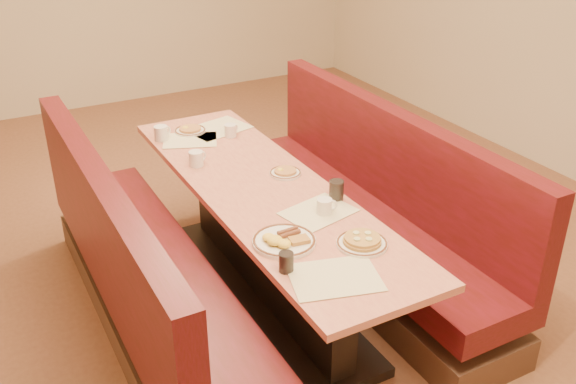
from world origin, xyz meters
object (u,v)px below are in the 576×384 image
coffee_mug_a (325,206)px  pancake_plate (362,242)px  booth_right (368,217)px  soda_tumbler_mid (336,190)px  coffee_mug_b (196,158)px  soda_tumbler_near (286,262)px  booth_left (143,281)px  coffee_mug_c (231,130)px  coffee_mug_d (161,133)px  eggs_plate (284,240)px  diner_table (265,244)px

coffee_mug_a → pancake_plate: bearing=-81.3°
booth_right → soda_tumbler_mid: (-0.45, -0.32, 0.44)m
coffee_mug_b → soda_tumbler_near: size_ratio=1.28×
coffee_mug_a → coffee_mug_b: coffee_mug_b is taller
booth_left → pancake_plate: booth_left is taller
coffee_mug_a → soda_tumbler_mid: (0.14, 0.11, 0.01)m
booth_left → coffee_mug_c: bearing=41.4°
booth_left → pancake_plate: 1.23m
booth_right → pancake_plate: 1.06m
pancake_plate → coffee_mug_d: 1.75m
booth_right → eggs_plate: 1.16m
coffee_mug_a → soda_tumbler_mid: 0.18m
booth_right → soda_tumbler_near: size_ratio=26.95×
pancake_plate → coffee_mug_b: (-0.36, 1.22, 0.03)m
coffee_mug_c → coffee_mug_d: bearing=135.6°
pancake_plate → coffee_mug_c: bearing=89.7°
pancake_plate → coffee_mug_a: 0.35m
diner_table → booth_right: booth_right is taller
booth_right → soda_tumbler_near: 1.35m
pancake_plate → coffee_mug_a: (0.00, 0.35, 0.03)m
coffee_mug_d → soda_tumbler_mid: soda_tumbler_mid is taller
eggs_plate → soda_tumbler_mid: (0.46, 0.27, 0.04)m
eggs_plate → soda_tumbler_near: bearing=-115.2°
diner_table → eggs_plate: eggs_plate is taller
diner_table → coffee_mug_c: (0.14, 0.77, 0.42)m
pancake_plate → coffee_mug_c: 1.55m
eggs_plate → coffee_mug_b: (-0.04, 1.03, 0.03)m
diner_table → soda_tumbler_near: 0.94m
eggs_plate → soda_tumbler_near: (-0.10, -0.21, 0.03)m
eggs_plate → coffee_mug_b: 1.03m
coffee_mug_d → diner_table: bearing=-97.1°
diner_table → coffee_mug_b: coffee_mug_b is taller
pancake_plate → coffee_mug_a: size_ratio=2.17×
booth_left → eggs_plate: booth_left is taller
coffee_mug_c → coffee_mug_d: coffee_mug_d is taller
eggs_plate → coffee_mug_b: coffee_mug_b is taller
eggs_plate → diner_table: bearing=72.6°
coffee_mug_d → soda_tumbler_near: 1.72m
diner_table → pancake_plate: 0.88m
diner_table → pancake_plate: pancake_plate is taller
soda_tumbler_near → coffee_mug_a: bearing=40.7°
diner_table → soda_tumbler_mid: 0.60m
coffee_mug_d → booth_right: bearing=-66.4°
coffee_mug_c → soda_tumbler_mid: (0.14, -1.09, 0.01)m
booth_left → soda_tumbler_near: (0.45, -0.79, 0.43)m
coffee_mug_a → soda_tumbler_mid: size_ratio=1.03×
eggs_plate → soda_tumbler_near: 0.23m
eggs_plate → soda_tumbler_mid: size_ratio=2.79×
coffee_mug_c → eggs_plate: bearing=-127.3°
coffee_mug_b → coffee_mug_a: bearing=-87.3°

